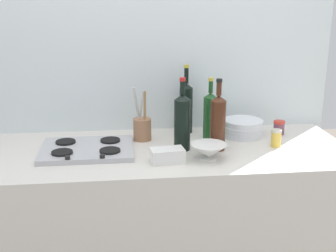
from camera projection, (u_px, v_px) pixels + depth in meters
counter_block at (168, 230)px, 2.32m from camera, size 1.80×0.70×0.90m
backsplash_panel at (160, 68)px, 2.46m from camera, size 1.90×0.06×2.48m
stovetop_hob at (87, 149)px, 2.16m from camera, size 0.44×0.34×0.04m
plate_stack at (242, 128)px, 2.39m from camera, size 0.22×0.22×0.09m
wine_bottle_leftmost at (218, 122)px, 2.15m from camera, size 0.07×0.07×0.35m
wine_bottle_mid_left at (210, 115)px, 2.32m from camera, size 0.07×0.07×0.33m
wine_bottle_mid_right at (186, 107)px, 2.42m from camera, size 0.07×0.07×0.37m
wine_bottle_rightmost at (182, 121)px, 2.15m from camera, size 0.08×0.08×0.36m
mixing_bowl at (209, 151)px, 2.05m from camera, size 0.17×0.17×0.08m
butter_dish at (167, 155)px, 2.02m from camera, size 0.16×0.11×0.06m
utensil_crock at (142, 128)px, 2.32m from camera, size 0.09×0.09×0.28m
condiment_jar_front at (279, 128)px, 2.42m from camera, size 0.06×0.06×0.07m
condiment_jar_rear at (276, 138)px, 2.22m from camera, size 0.05×0.05×0.09m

